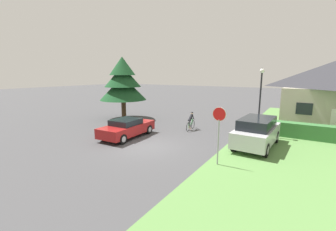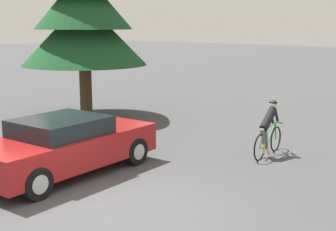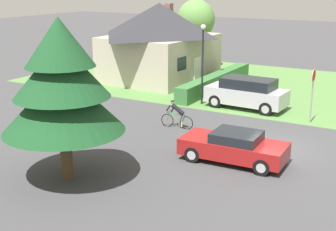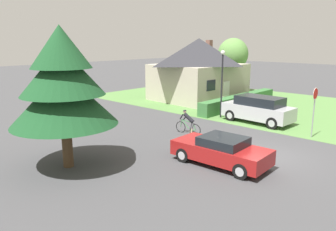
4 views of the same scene
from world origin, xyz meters
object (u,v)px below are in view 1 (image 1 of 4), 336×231
(cyclist, at_px, (191,121))
(parked_suv_right, at_px, (257,132))
(stop_sign, at_px, (219,125))
(sedan_left_lane, at_px, (127,128))
(street_lamp, at_px, (260,92))
(conifer_tall_near, at_px, (123,82))

(cyclist, height_order, parked_suv_right, parked_suv_right)
(parked_suv_right, relative_size, stop_sign, 1.65)
(sedan_left_lane, bearing_deg, street_lamp, -58.18)
(cyclist, bearing_deg, parked_suv_right, -112.51)
(sedan_left_lane, height_order, conifer_tall_near, conifer_tall_near)
(sedan_left_lane, relative_size, cyclist, 2.48)
(sedan_left_lane, xyz_separation_m, conifer_tall_near, (-4.78, 4.86, 3.07))
(sedan_left_lane, height_order, parked_suv_right, parked_suv_right)
(sedan_left_lane, distance_m, stop_sign, 7.49)
(stop_sign, bearing_deg, sedan_left_lane, -10.07)
(stop_sign, relative_size, street_lamp, 0.59)
(parked_suv_right, bearing_deg, cyclist, 75.03)
(cyclist, distance_m, conifer_tall_near, 8.31)
(sedan_left_lane, bearing_deg, cyclist, -36.37)
(sedan_left_lane, relative_size, street_lamp, 0.90)
(stop_sign, xyz_separation_m, conifer_tall_near, (-12.01, 6.29, 1.70))
(street_lamp, xyz_separation_m, conifer_tall_near, (-12.68, -0.45, 0.56))
(conifer_tall_near, bearing_deg, stop_sign, -27.63)
(sedan_left_lane, bearing_deg, conifer_tall_near, 42.45)
(cyclist, relative_size, stop_sign, 0.62)
(sedan_left_lane, distance_m, cyclist, 5.21)
(parked_suv_right, bearing_deg, street_lamp, 11.32)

